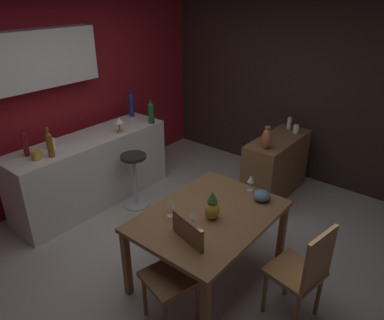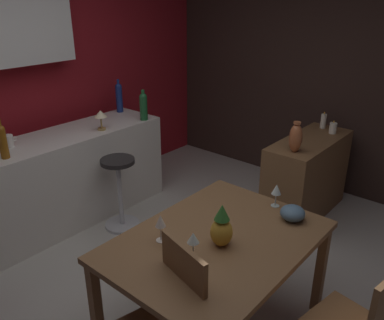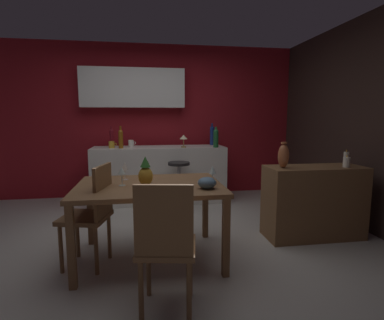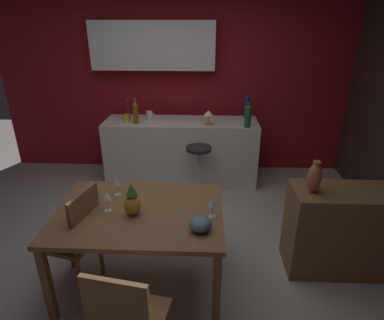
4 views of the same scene
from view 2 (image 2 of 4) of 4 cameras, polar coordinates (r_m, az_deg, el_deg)
ground_plane at (r=3.28m, az=-2.49°, el=-18.19°), size 9.00×9.00×0.00m
wall_kitchen_back at (r=4.23m, az=-24.99°, el=10.68°), size 5.20×0.33×2.60m
wall_side_right at (r=4.86m, az=15.76°, el=11.93°), size 0.10×4.40×2.60m
dining_table at (r=2.58m, az=3.57°, el=-12.53°), size 1.36×0.99×0.74m
kitchen_counter at (r=4.14m, az=-17.69°, el=-2.59°), size 2.10×0.60×0.90m
sideboard_cabinet at (r=4.24m, az=15.95°, el=-2.38°), size 1.10×0.44×0.82m
chair_near_window at (r=2.33m, az=-3.50°, el=-21.77°), size 0.48×0.48×0.95m
bar_stool at (r=3.91m, az=-10.25°, el=-4.43°), size 0.34×0.34×0.72m
wine_glass_left at (r=2.45m, az=-4.51°, el=-8.77°), size 0.06×0.06×0.18m
wine_glass_right at (r=2.29m, az=0.16°, el=-11.18°), size 0.07×0.07×0.17m
wine_glass_center at (r=2.88m, az=11.94°, el=-4.21°), size 0.07×0.07×0.17m
pineapple_centerpiece at (r=2.42m, az=4.24°, el=-9.62°), size 0.14×0.14×0.28m
fruit_bowl at (r=2.78m, az=14.14°, el=-7.34°), size 0.17×0.17×0.10m
wine_bottle_amber at (r=3.55m, az=-25.40°, el=2.58°), size 0.07×0.07×0.34m
wine_bottle_green at (r=4.24m, az=-6.93°, el=7.75°), size 0.08×0.08×0.32m
wine_bottle_cobalt at (r=4.58m, az=-10.36°, el=8.90°), size 0.07×0.07×0.37m
cup_white at (r=3.83m, az=-24.69°, el=2.47°), size 0.12×0.09×0.11m
counter_lamp at (r=3.99m, az=-12.89°, el=6.18°), size 0.13×0.13×0.20m
pillar_candle_tall at (r=4.45m, az=18.22°, el=5.29°), size 0.06×0.06×0.18m
pillar_candle_short at (r=4.32m, az=19.45°, el=4.31°), size 0.07×0.07×0.14m
vase_copper at (r=3.68m, az=14.56°, el=3.09°), size 0.12×0.12×0.28m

